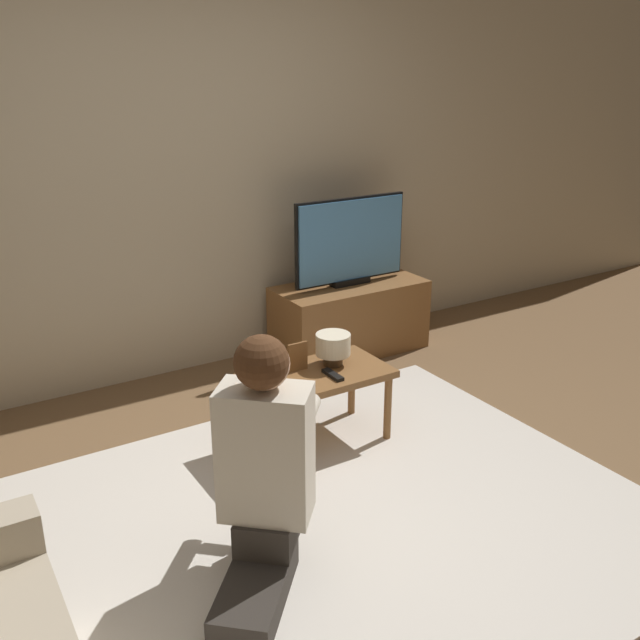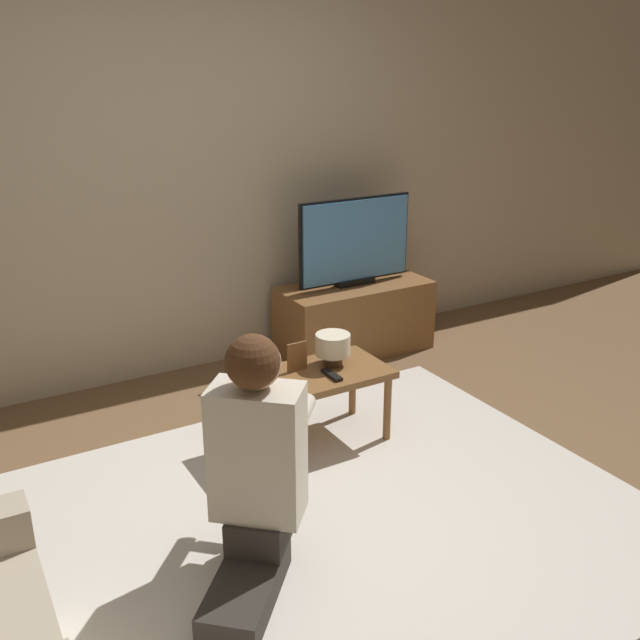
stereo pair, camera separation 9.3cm
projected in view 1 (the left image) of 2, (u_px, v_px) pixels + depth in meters
ground_plane at (340, 521)px, 3.11m from camera, size 10.00×10.00×0.00m
wall_back at (162, 167)px, 4.20m from camera, size 10.00×0.06×2.60m
rug at (340, 519)px, 3.11m from camera, size 2.67×2.24×0.02m
tv_stand at (350, 318)px, 4.85m from camera, size 1.03×0.47×0.48m
tv at (350, 241)px, 4.67m from camera, size 0.83×0.08×0.58m
coffee_table at (314, 383)px, 3.61m from camera, size 0.77×0.41×0.41m
person_kneeling at (264, 464)px, 2.62m from camera, size 0.75×0.79×0.99m
picture_frame at (298, 357)px, 3.60m from camera, size 0.11×0.01×0.15m
table_lamp at (333, 346)px, 3.66m from camera, size 0.18×0.18×0.17m
remote at (333, 375)px, 3.55m from camera, size 0.04×0.15×0.02m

